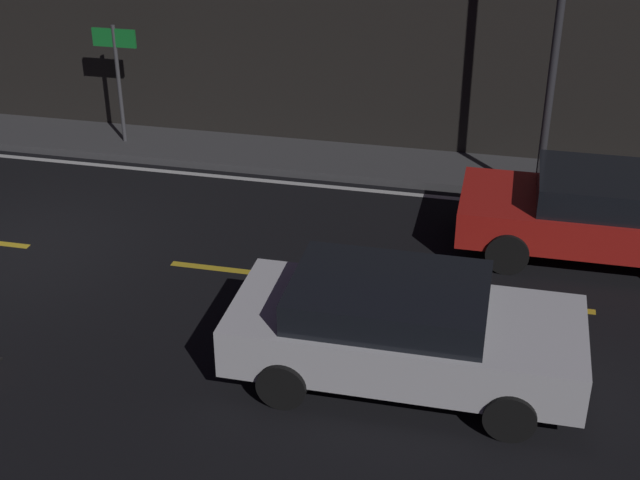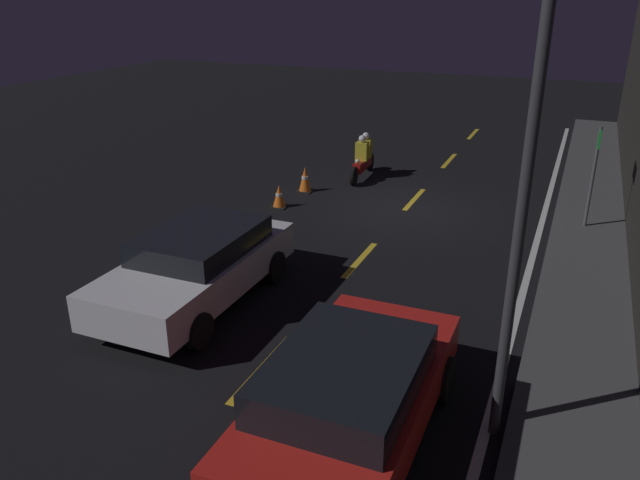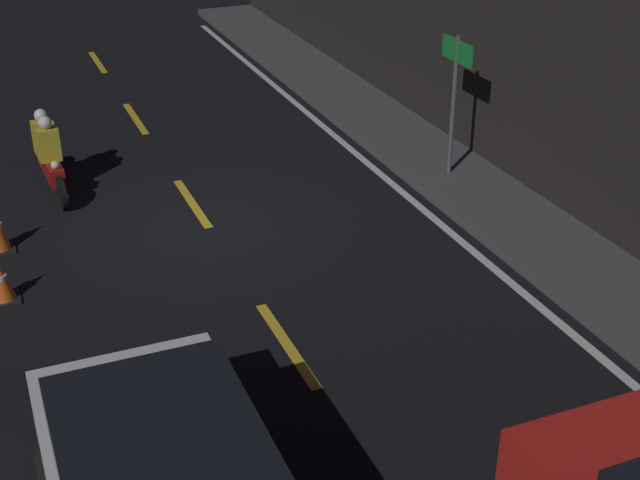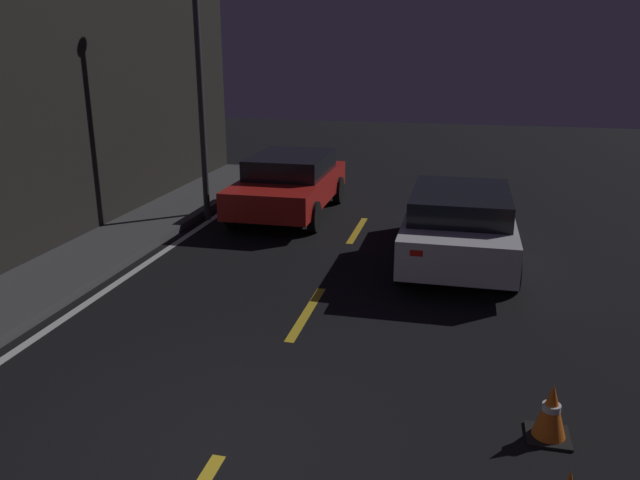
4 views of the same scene
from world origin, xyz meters
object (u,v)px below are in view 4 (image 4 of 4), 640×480
(sedan_white, at_px, (459,222))
(taxi_red, at_px, (289,182))
(traffic_cone_mid, at_px, (551,412))
(street_lamp, at_px, (200,75))

(sedan_white, height_order, taxi_red, taxi_red)
(traffic_cone_mid, xyz_separation_m, street_lamp, (7.07, 6.70, 2.94))
(sedan_white, bearing_deg, street_lamp, 73.56)
(sedan_white, relative_size, traffic_cone_mid, 7.19)
(traffic_cone_mid, bearing_deg, taxi_red, 31.93)
(taxi_red, xyz_separation_m, street_lamp, (-0.95, 1.71, 2.48))
(sedan_white, relative_size, taxi_red, 1.02)
(sedan_white, xyz_separation_m, taxi_red, (2.61, 3.96, 0.01))
(sedan_white, xyz_separation_m, traffic_cone_mid, (-5.40, -1.03, -0.45))
(sedan_white, distance_m, street_lamp, 6.41)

